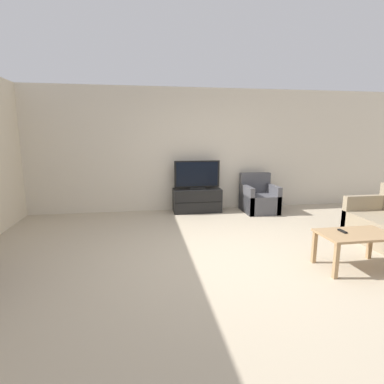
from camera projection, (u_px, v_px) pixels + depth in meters
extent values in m
plane|color=tan|center=(220.00, 259.00, 4.12)|extent=(24.00, 24.00, 0.00)
cube|color=beige|center=(188.00, 150.00, 6.70)|extent=(12.00, 0.06, 2.70)
cube|color=black|center=(197.00, 200.00, 6.64)|extent=(1.05, 0.44, 0.51)
cube|color=black|center=(199.00, 203.00, 6.42)|extent=(1.03, 0.01, 0.01)
cube|color=black|center=(197.00, 188.00, 6.59)|extent=(0.35, 0.18, 0.04)
cube|color=black|center=(197.00, 174.00, 6.53)|extent=(1.00, 0.03, 0.58)
cube|color=black|center=(197.00, 174.00, 6.52)|extent=(0.92, 0.01, 0.53)
cube|color=#4C4C51|center=(259.00, 203.00, 6.63)|extent=(0.70, 0.76, 0.40)
cube|color=#4C4C51|center=(255.00, 182.00, 6.86)|extent=(0.70, 0.14, 0.44)
cube|color=#4C4C51|center=(246.00, 199.00, 6.57)|extent=(0.10, 0.76, 0.60)
cube|color=#4C4C51|center=(272.00, 198.00, 6.66)|extent=(0.10, 0.76, 0.60)
cube|color=#A37F56|center=(356.00, 234.00, 3.76)|extent=(0.90, 0.54, 0.03)
cube|color=#A37F56|center=(336.00, 261.00, 3.52)|extent=(0.05, 0.05, 0.44)
cube|color=#A37F56|center=(314.00, 247.00, 3.96)|extent=(0.05, 0.05, 0.44)
cube|color=#A37F56|center=(370.00, 244.00, 4.09)|extent=(0.05, 0.05, 0.44)
cube|color=black|center=(342.00, 231.00, 3.80)|extent=(0.04, 0.15, 0.02)
cube|color=gray|center=(366.00, 215.00, 5.13)|extent=(0.85, 0.11, 0.67)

